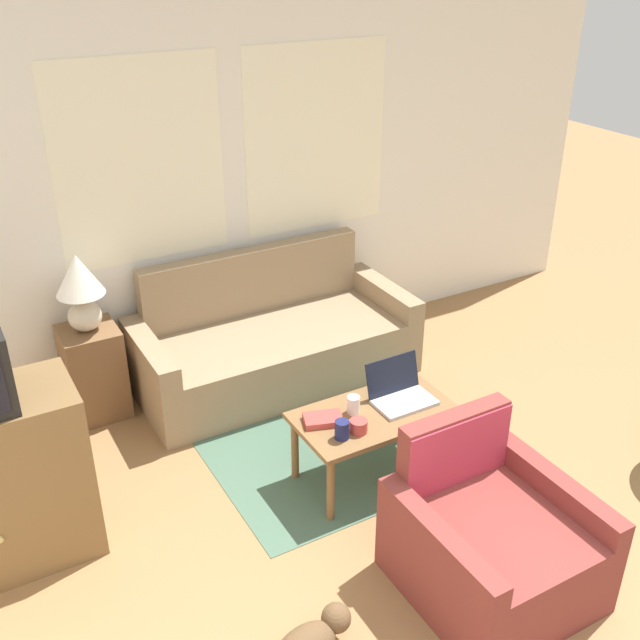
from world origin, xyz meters
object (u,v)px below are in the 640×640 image
table_lamp (80,286)px  book_red (323,419)px  coffee_table (374,421)px  cup_navy (353,405)px  couch (271,343)px  armchair (488,540)px  laptop (400,392)px  cup_yellow (359,426)px  cup_white (342,430)px

table_lamp → book_red: bearing=-56.2°
coffee_table → cup_navy: bearing=151.0°
coffee_table → cup_navy: (-0.11, 0.06, 0.11)m
couch → coffee_table: (0.01, -1.29, 0.12)m
table_lamp → book_red: (0.92, -1.38, -0.47)m
table_lamp → cup_navy: (1.11, -1.38, -0.43)m
armchair → coffee_table: armchair is taller
armchair → laptop: size_ratio=2.39×
armchair → coffee_table: 0.95m
laptop → cup_yellow: size_ratio=3.53×
laptop → cup_navy: bearing=175.6°
couch → armchair: size_ratio=2.35×
laptop → cup_white: laptop is taller
cup_yellow → book_red: cup_yellow is taller
couch → book_red: (-0.28, -1.23, 0.20)m
laptop → cup_navy: 0.30m
cup_navy → cup_white: cup_white is taller
couch → cup_white: bearing=-100.9°
couch → laptop: 1.29m
couch → cup_navy: size_ratio=18.48×
laptop → book_red: 0.50m
couch → cup_navy: 1.26m
armchair → book_red: bearing=108.4°
cup_navy → book_red: bearing=179.3°
armchair → coffee_table: size_ratio=0.90×
table_lamp → laptop: size_ratio=1.47×
cup_navy → cup_white: (-0.18, -0.17, 0.00)m
armchair → cup_white: size_ratio=7.76×
cup_white → armchair: bearing=-69.0°
table_lamp → cup_yellow: 1.92m
table_lamp → laptop: 2.04m
couch → book_red: size_ratio=7.91×
cup_navy → table_lamp: bearing=128.9°
couch → cup_white: couch is taller
armchair → cup_white: armchair is taller
laptop → cup_yellow: laptop is taller
cup_yellow → book_red: (-0.12, 0.17, -0.02)m
couch → cup_white: (-0.27, -1.41, 0.23)m
armchair → cup_yellow: armchair is taller
laptop → cup_navy: size_ratio=3.30×
cup_white → coffee_table: bearing=21.7°
laptop → armchair: bearing=-99.4°
armchair → cup_navy: (-0.14, 1.00, 0.24)m
laptop → cup_white: (-0.48, -0.15, 0.00)m
cup_yellow → cup_white: bearing=-177.9°
cup_white → cup_navy: bearing=44.0°
table_lamp → couch: bearing=-6.9°
coffee_table → book_red: 0.31m
armchair → laptop: armchair is taller
armchair → cup_navy: size_ratio=7.88×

